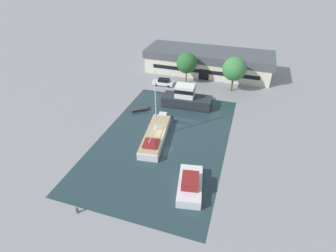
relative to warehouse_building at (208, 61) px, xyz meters
name	(u,v)px	position (x,y,z in m)	size (l,w,h in m)	color
ground_plane	(163,139)	(-1.45, -30.13, -2.76)	(440.00, 440.00, 0.00)	gray
water_canal	(163,139)	(-1.45, -30.13, -2.76)	(20.13, 32.09, 0.01)	#23383D
warehouse_building	(208,61)	(0.00, 0.00, 0.00)	(30.62, 10.31, 5.45)	beige
quay_tree_near_building	(187,63)	(-3.49, -7.84, 2.00)	(4.59, 4.59, 7.07)	brown
quay_tree_by_water	(234,69)	(6.98, -8.83, 2.24)	(4.98, 4.98, 7.50)	brown
parked_car	(163,82)	(-8.03, -10.79, -1.96)	(4.80, 2.05, 1.59)	silver
sailboat_moored	(156,135)	(-2.70, -30.39, -2.06)	(4.55, 12.52, 11.47)	silver
motor_cruiser	(186,98)	(-0.76, -18.23, -1.19)	(9.69, 4.16, 4.33)	#23282D
small_dinghy	(139,109)	(-8.77, -22.87, -2.47)	(3.39, 3.03, 0.57)	#23282D
cabin_boat	(190,185)	(5.24, -39.40, -1.86)	(4.05, 6.83, 2.46)	silver
mooring_bollard	(77,210)	(-6.41, -46.85, -2.33)	(0.34, 0.34, 0.81)	#47474C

